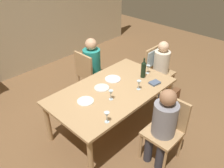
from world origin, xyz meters
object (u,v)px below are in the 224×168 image
Objects in this scene: wine_glass_near_left at (139,83)px; wine_glass_far at (111,93)px; person_man_bearded at (93,63)px; person_woman_host at (163,123)px; wine_glass_centre at (107,115)px; person_man_guest at (162,65)px; wine_bottle_tall_green at (143,69)px; dinner_plate_host at (113,79)px; chair_far_right at (89,72)px; chair_near at (167,126)px; dinner_plate_guest_right at (102,88)px; handbag at (174,96)px; dinner_plate_guest_left at (85,101)px; chair_right_end at (155,65)px; dining_table at (112,94)px; wine_glass_near_right at (148,68)px.

wine_glass_near_left is 0.48m from wine_glass_far.
wine_glass_far is at bearing -30.46° from person_man_bearded.
person_woman_host is 0.73m from wine_glass_centre.
person_man_guest reaches higher than wine_glass_near_left.
wine_bottle_tall_green is 1.34× the size of dinner_plate_host.
chair_far_right is 6.17× the size of wine_glass_centre.
chair_near reaches higher than dinner_plate_guest_right.
dinner_plate_guest_left is at bearing 166.97° from handbag.
wine_glass_near_left is at bearing 11.35° from wine_glass_centre.
person_woman_host reaches higher than dinner_plate_guest_right.
handbag is at bearing 90.00° from person_man_guest.
person_woman_host reaches higher than chair_far_right.
chair_right_end is at bearing -0.63° from dinner_plate_guest_right.
chair_near is 6.17× the size of wine_glass_centre.
dining_table is at bearing 135.75° from wine_glass_near_left.
dinner_plate_host is 0.70m from dinner_plate_guest_left.
chair_right_end is at bearing 10.52° from wine_glass_far.
handbag is (1.87, 0.09, -0.72)m from wine_glass_centre.
chair_far_right is 4.08× the size of dinner_plate_guest_right.
person_man_bearded reaches higher than wine_glass_centre.
person_woman_host is (-0.11, 0.00, 0.12)m from chair_near.
dinner_plate_host is (0.40, 0.35, -0.10)m from wine_glass_far.
dining_table is at bearing 40.23° from wine_glass_far.
wine_glass_near_right is 0.88m from dinner_plate_guest_right.
wine_bottle_tall_green reaches higher than dinner_plate_host.
person_woman_host reaches higher than dinner_plate_guest_left.
wine_glass_centre is 0.60× the size of dinner_plate_host.
wine_glass_far is 0.60× the size of dinner_plate_host.
handbag is at bearing -4.14° from wine_glass_near_left.
wine_bottle_tall_green is at bearing 15.20° from chair_far_right.
chair_far_right is 1.36m from person_man_guest.
dinner_plate_guest_left is at bearing 142.33° from wine_glass_far.
dinner_plate_guest_left is (-1.78, 0.09, 0.09)m from person_man_guest.
chair_far_right is 3.98× the size of dinner_plate_guest_left.
dinner_plate_guest_left is (-1.07, 0.17, -0.14)m from wine_bottle_tall_green.
handbag is (1.32, -0.35, -0.54)m from dining_table.
dinner_plate_guest_left is at bearing 29.33° from chair_near.
wine_bottle_tall_green is 2.25× the size of wine_glass_near_right.
dining_table is at bearing -20.02° from chair_far_right.
person_man_bearded is at bearing 99.14° from wine_bottle_tall_green.
person_man_bearded is at bearing 43.23° from dinner_plate_guest_left.
dinner_plate_host is at bearing 152.55° from wine_glass_near_right.
person_man_bearded is at bearing -11.11° from chair_near.
chair_far_right is 6.17× the size of wine_glass_near_right.
handbag is (0.55, -0.26, -0.72)m from wine_glass_near_right.
handbag is (1.03, -0.07, -0.72)m from wine_glass_near_left.
person_man_bearded is 5.13× the size of dinner_plate_guest_right.
chair_right_end is 1.13m from wine_glass_near_left.
wine_glass_near_right is (0.48, 0.19, 0.00)m from wine_glass_near_left.
person_woman_host is 1.07m from dinner_plate_guest_left.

